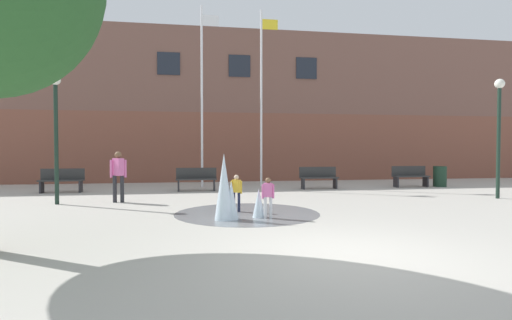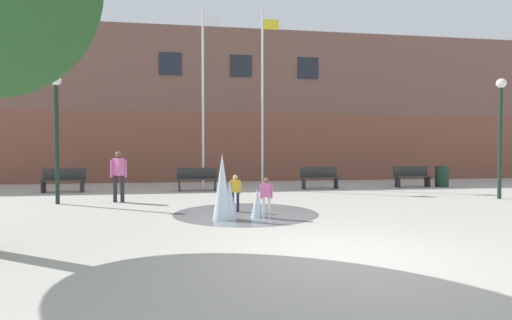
{
  "view_description": "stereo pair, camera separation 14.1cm",
  "coord_description": "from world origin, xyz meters",
  "px_view_note": "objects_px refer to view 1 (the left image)",
  "views": [
    {
      "loc": [
        -2.46,
        -5.93,
        1.69
      ],
      "look_at": [
        -0.3,
        7.18,
        1.3
      ],
      "focal_mm": 28.0,
      "sensor_mm": 36.0,
      "label": 1
    },
    {
      "loc": [
        -2.32,
        -5.96,
        1.69
      ],
      "look_at": [
        -0.3,
        7.18,
        1.3
      ],
      "focal_mm": 28.0,
      "sensor_mm": 36.0,
      "label": 2
    }
  ],
  "objects_px": {
    "child_with_pink_shirt": "(268,195)",
    "park_bench_near_trashcan": "(410,176)",
    "park_bench_center": "(319,177)",
    "lamp_post_left_lane": "(56,120)",
    "trash_can": "(440,176)",
    "flagpole_right": "(262,93)",
    "park_bench_left_of_flagpoles": "(196,179)",
    "lamp_post_right_lane": "(499,121)",
    "park_bench_far_left": "(62,180)",
    "flagpole_left": "(203,91)",
    "adult_near_bench": "(118,173)",
    "child_in_fountain": "(236,190)"
  },
  "relations": [
    {
      "from": "child_with_pink_shirt",
      "to": "park_bench_near_trashcan",
      "type": "bearing_deg",
      "value": 58.12
    },
    {
      "from": "park_bench_center",
      "to": "lamp_post_left_lane",
      "type": "bearing_deg",
      "value": -160.99
    },
    {
      "from": "park_bench_center",
      "to": "lamp_post_left_lane",
      "type": "xyz_separation_m",
      "value": [
        -9.28,
        -3.2,
        2.07
      ]
    },
    {
      "from": "trash_can",
      "to": "flagpole_right",
      "type": "bearing_deg",
      "value": 168.07
    },
    {
      "from": "park_bench_left_of_flagpoles",
      "to": "lamp_post_right_lane",
      "type": "height_order",
      "value": "lamp_post_right_lane"
    },
    {
      "from": "lamp_post_left_lane",
      "to": "park_bench_center",
      "type": "bearing_deg",
      "value": 19.01
    },
    {
      "from": "park_bench_left_of_flagpoles",
      "to": "flagpole_right",
      "type": "height_order",
      "value": "flagpole_right"
    },
    {
      "from": "trash_can",
      "to": "child_with_pink_shirt",
      "type": "bearing_deg",
      "value": -143.7
    },
    {
      "from": "park_bench_center",
      "to": "lamp_post_right_lane",
      "type": "relative_size",
      "value": 0.4
    },
    {
      "from": "park_bench_far_left",
      "to": "flagpole_right",
      "type": "xyz_separation_m",
      "value": [
        8.03,
        1.4,
        3.69
      ]
    },
    {
      "from": "park_bench_far_left",
      "to": "flagpole_left",
      "type": "height_order",
      "value": "flagpole_left"
    },
    {
      "from": "flagpole_right",
      "to": "trash_can",
      "type": "xyz_separation_m",
      "value": [
        7.69,
        -1.62,
        -3.72
      ]
    },
    {
      "from": "adult_near_bench",
      "to": "flagpole_right",
      "type": "bearing_deg",
      "value": 87.27
    },
    {
      "from": "park_bench_left_of_flagpoles",
      "to": "park_bench_near_trashcan",
      "type": "relative_size",
      "value": 1.0
    },
    {
      "from": "flagpole_left",
      "to": "trash_can",
      "type": "xyz_separation_m",
      "value": [
        10.33,
        -1.62,
        -3.74
      ]
    },
    {
      "from": "park_bench_far_left",
      "to": "park_bench_left_of_flagpoles",
      "type": "xyz_separation_m",
      "value": [
        5.1,
        -0.22,
        0.0
      ]
    },
    {
      "from": "park_bench_left_of_flagpoles",
      "to": "child_with_pink_shirt",
      "type": "relative_size",
      "value": 1.62
    },
    {
      "from": "park_bench_center",
      "to": "park_bench_left_of_flagpoles",
      "type": "bearing_deg",
      "value": 179.99
    },
    {
      "from": "park_bench_near_trashcan",
      "to": "adult_near_bench",
      "type": "height_order",
      "value": "adult_near_bench"
    },
    {
      "from": "child_with_pink_shirt",
      "to": "lamp_post_right_lane",
      "type": "height_order",
      "value": "lamp_post_right_lane"
    },
    {
      "from": "park_bench_center",
      "to": "child_with_pink_shirt",
      "type": "distance_m",
      "value": 7.47
    },
    {
      "from": "flagpole_right",
      "to": "park_bench_left_of_flagpoles",
      "type": "bearing_deg",
      "value": -151.07
    },
    {
      "from": "park_bench_center",
      "to": "flagpole_left",
      "type": "height_order",
      "value": "flagpole_left"
    },
    {
      "from": "trash_can",
      "to": "flagpole_left",
      "type": "bearing_deg",
      "value": 171.06
    },
    {
      "from": "lamp_post_right_lane",
      "to": "trash_can",
      "type": "relative_size",
      "value": 4.46
    },
    {
      "from": "park_bench_far_left",
      "to": "flagpole_left",
      "type": "distance_m",
      "value": 6.7
    },
    {
      "from": "child_in_fountain",
      "to": "flagpole_left",
      "type": "bearing_deg",
      "value": -45.98
    },
    {
      "from": "child_with_pink_shirt",
      "to": "flagpole_right",
      "type": "distance_m",
      "value": 9.1
    },
    {
      "from": "park_bench_far_left",
      "to": "lamp_post_left_lane",
      "type": "height_order",
      "value": "lamp_post_left_lane"
    },
    {
      "from": "child_with_pink_shirt",
      "to": "child_in_fountain",
      "type": "bearing_deg",
      "value": 136.45
    },
    {
      "from": "park_bench_far_left",
      "to": "flagpole_left",
      "type": "bearing_deg",
      "value": 14.57
    },
    {
      "from": "park_bench_far_left",
      "to": "flagpole_right",
      "type": "distance_m",
      "value": 8.95
    },
    {
      "from": "park_bench_near_trashcan",
      "to": "adult_near_bench",
      "type": "xyz_separation_m",
      "value": [
        -11.73,
        -3.17,
        0.45
      ]
    },
    {
      "from": "park_bench_center",
      "to": "flagpole_right",
      "type": "xyz_separation_m",
      "value": [
        -2.12,
        1.62,
        3.69
      ]
    },
    {
      "from": "flagpole_right",
      "to": "trash_can",
      "type": "distance_m",
      "value": 8.7
    },
    {
      "from": "park_bench_far_left",
      "to": "park_bench_center",
      "type": "height_order",
      "value": "same"
    },
    {
      "from": "lamp_post_left_lane",
      "to": "trash_can",
      "type": "relative_size",
      "value": 4.33
    },
    {
      "from": "child_with_pink_shirt",
      "to": "flagpole_left",
      "type": "height_order",
      "value": "flagpole_left"
    },
    {
      "from": "park_bench_near_trashcan",
      "to": "child_with_pink_shirt",
      "type": "distance_m",
      "value": 10.21
    },
    {
      "from": "park_bench_left_of_flagpoles",
      "to": "child_in_fountain",
      "type": "height_order",
      "value": "child_in_fountain"
    },
    {
      "from": "park_bench_left_of_flagpoles",
      "to": "flagpole_right",
      "type": "distance_m",
      "value": 4.99
    },
    {
      "from": "park_bench_center",
      "to": "adult_near_bench",
      "type": "distance_m",
      "value": 8.13
    },
    {
      "from": "park_bench_far_left",
      "to": "lamp_post_left_lane",
      "type": "distance_m",
      "value": 4.09
    },
    {
      "from": "child_in_fountain",
      "to": "lamp_post_left_lane",
      "type": "distance_m",
      "value": 6.01
    },
    {
      "from": "flagpole_left",
      "to": "park_bench_near_trashcan",
      "type": "bearing_deg",
      "value": -9.57
    },
    {
      "from": "adult_near_bench",
      "to": "lamp_post_right_lane",
      "type": "height_order",
      "value": "lamp_post_right_lane"
    },
    {
      "from": "park_bench_far_left",
      "to": "trash_can",
      "type": "bearing_deg",
      "value": -0.81
    },
    {
      "from": "park_bench_center",
      "to": "flagpole_left",
      "type": "relative_size",
      "value": 0.2
    },
    {
      "from": "adult_near_bench",
      "to": "flagpole_left",
      "type": "distance_m",
      "value": 6.34
    },
    {
      "from": "adult_near_bench",
      "to": "flagpole_left",
      "type": "relative_size",
      "value": 0.2
    }
  ]
}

